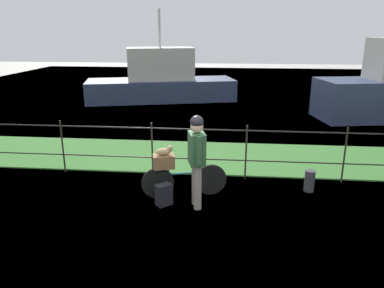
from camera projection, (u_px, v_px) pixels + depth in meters
ground_plane at (190, 219)px, 6.22m from camera, size 60.00×60.00×0.00m
grass_strip at (203, 156)px, 9.22m from camera, size 27.00×2.40×0.03m
harbor_water at (215, 100)px, 16.60m from camera, size 30.00×30.00×0.00m
iron_fence at (199, 147)px, 7.76m from camera, size 18.04×0.04×1.19m
bicycle_main at (184, 180)px, 6.96m from camera, size 1.58×0.46×0.61m
wooden_crate at (164, 161)px, 6.78m from camera, size 0.45×0.36×0.25m
terrier_dog at (165, 151)px, 6.73m from camera, size 0.32×0.21×0.18m
cyclist_person at (197, 154)px, 6.36m from camera, size 0.35×0.53×1.68m
backpack_on_paving at (164, 195)px, 6.65m from camera, size 0.33×0.32×0.40m
mooring_bollard at (309, 181)px, 7.22m from camera, size 0.20×0.20×0.43m
moored_boat_near at (161, 82)px, 16.46m from camera, size 6.83×3.67×3.92m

